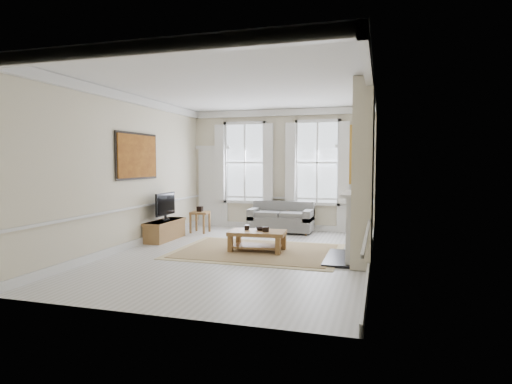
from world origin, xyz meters
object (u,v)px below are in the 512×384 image
(side_table, at_px, (200,216))
(sofa, at_px, (281,219))
(tv_stand, at_px, (165,230))
(coffee_table, at_px, (257,235))

(side_table, bearing_deg, sofa, 18.50)
(sofa, distance_m, side_table, 2.23)
(sofa, bearing_deg, side_table, -161.50)
(sofa, xyz_separation_m, side_table, (-2.11, -0.71, 0.11))
(side_table, xyz_separation_m, tv_stand, (-0.37, -1.28, -0.22))
(side_table, xyz_separation_m, coffee_table, (2.20, -1.96, -0.10))
(side_table, distance_m, tv_stand, 1.35)
(sofa, height_order, coffee_table, sofa)
(sofa, height_order, tv_stand, sofa)
(sofa, xyz_separation_m, tv_stand, (-2.49, -1.98, -0.11))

